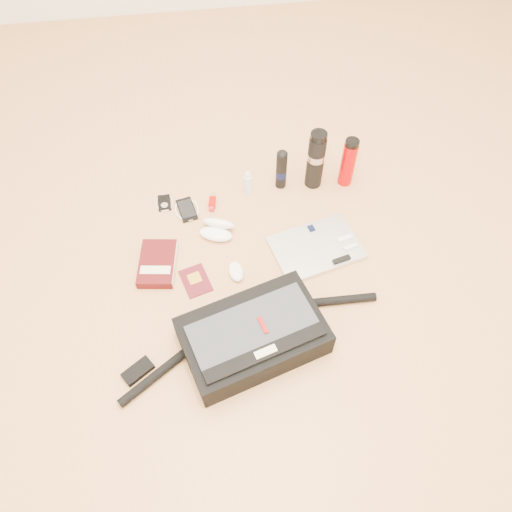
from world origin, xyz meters
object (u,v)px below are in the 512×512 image
(thermos_red, at_px, (348,162))
(thermos_black, at_px, (316,159))
(laptop, at_px, (316,248))
(messenger_bag, at_px, (252,336))
(book, at_px, (158,264))

(thermos_red, bearing_deg, thermos_black, 175.44)
(laptop, relative_size, thermos_red, 1.62)
(messenger_bag, bearing_deg, laptop, 33.79)
(thermos_black, distance_m, thermos_red, 0.15)
(messenger_bag, height_order, book, messenger_bag)
(laptop, distance_m, thermos_red, 0.43)
(laptop, height_order, thermos_red, thermos_red)
(book, height_order, thermos_black, thermos_black)
(messenger_bag, bearing_deg, book, 113.92)
(thermos_black, bearing_deg, messenger_bag, -116.90)
(laptop, relative_size, thermos_black, 1.36)
(messenger_bag, relative_size, book, 4.18)
(laptop, xyz_separation_m, thermos_red, (0.21, 0.36, 0.11))
(thermos_red, bearing_deg, book, -157.83)
(book, bearing_deg, messenger_bag, -41.38)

